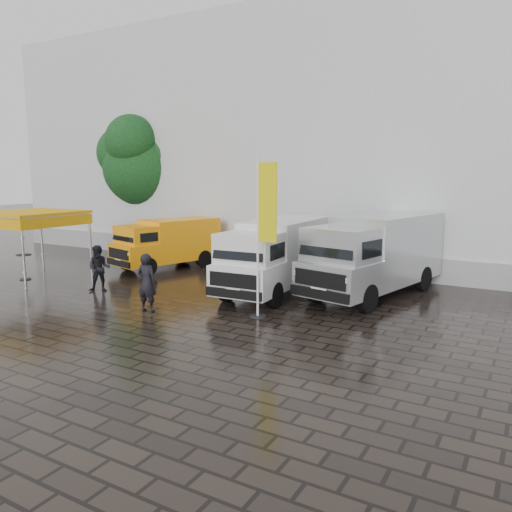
{
  "coord_description": "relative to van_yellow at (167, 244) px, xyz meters",
  "views": [
    {
      "loc": [
        8.21,
        -12.44,
        4.26
      ],
      "look_at": [
        -0.24,
        2.2,
        1.52
      ],
      "focal_mm": 35.0,
      "sensor_mm": 36.0,
      "label": 1
    }
  ],
  "objects": [
    {
      "name": "van_yellow",
      "position": [
        0.0,
        0.0,
        0.0
      ],
      "size": [
        3.13,
        5.22,
        2.26
      ],
      "primitive_type": null,
      "rotation": [
        0.0,
        0.0,
        -0.27
      ],
      "color": "#FF980D",
      "rests_on": "ground"
    },
    {
      "name": "hall_plinth",
      "position": [
        8.67,
        2.81,
        -0.63
      ],
      "size": [
        44.0,
        0.15,
        1.0
      ],
      "primitive_type": "cube",
      "color": "gray",
      "rests_on": "ground"
    },
    {
      "name": "flagpole",
      "position": [
        7.76,
        -4.82,
        1.55
      ],
      "size": [
        0.88,
        0.5,
        4.83
      ],
      "color": "black",
      "rests_on": "ground"
    },
    {
      "name": "ground",
      "position": [
        6.67,
        -5.14,
        -1.13
      ],
      "size": [
        120.0,
        120.0,
        0.0
      ],
      "primitive_type": "plane",
      "color": "black",
      "rests_on": "ground"
    },
    {
      "name": "person_tent",
      "position": [
        0.81,
        -4.81,
        -0.27
      ],
      "size": [
        1.06,
        1.01,
        1.72
      ],
      "primitive_type": "imported",
      "rotation": [
        0.0,
        0.0,
        0.61
      ],
      "color": "black",
      "rests_on": "ground"
    },
    {
      "name": "cocktail_table",
      "position": [
        -3.5,
        -4.85,
        -0.6
      ],
      "size": [
        0.6,
        0.6,
        1.05
      ],
      "primitive_type": "cylinder",
      "color": "black",
      "rests_on": "ground"
    },
    {
      "name": "person_front",
      "position": [
        4.27,
        -6.05,
        -0.19
      ],
      "size": [
        0.73,
        0.52,
        1.87
      ],
      "primitive_type": "imported",
      "rotation": [
        0.0,
        0.0,
        3.25
      ],
      "color": "black",
      "rests_on": "ground"
    },
    {
      "name": "exhibition_hall",
      "position": [
        8.67,
        10.86,
        4.87
      ],
      "size": [
        44.0,
        16.0,
        12.0
      ],
      "primitive_type": "cube",
      "color": "silver",
      "rests_on": "ground"
    },
    {
      "name": "van_silver",
      "position": [
        9.81,
        -0.44,
        0.3
      ],
      "size": [
        3.55,
        6.89,
        2.85
      ],
      "primitive_type": null,
      "rotation": [
        0.0,
        0.0,
        -0.22
      ],
      "color": "#BABDBF",
      "rests_on": "ground"
    },
    {
      "name": "van_white",
      "position": [
        6.53,
        -1.74,
        0.18
      ],
      "size": [
        2.32,
        6.14,
        2.62
      ],
      "primitive_type": null,
      "rotation": [
        0.0,
        0.0,
        0.05
      ],
      "color": "silver",
      "rests_on": "ground"
    },
    {
      "name": "canopy_tent",
      "position": [
        -3.42,
        -4.49,
        1.5
      ],
      "size": [
        3.4,
        3.4,
        2.8
      ],
      "color": "silver",
      "rests_on": "ground"
    },
    {
      "name": "tree",
      "position": [
        -4.74,
        3.75,
        3.83
      ],
      "size": [
        4.3,
        4.32,
        7.73
      ],
      "color": "black",
      "rests_on": "ground"
    }
  ]
}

